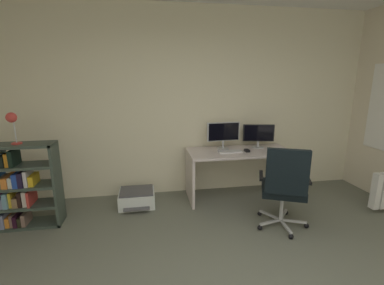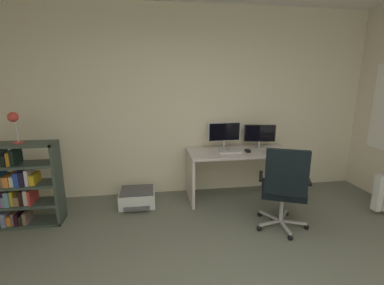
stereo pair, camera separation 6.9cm
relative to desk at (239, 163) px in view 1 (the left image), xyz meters
The scene contains 10 objects.
wall_back 1.17m from the desk, 149.89° to the left, with size 5.54×0.10×2.77m, color beige.
desk is the anchor object (origin of this frame).
monitor_main 0.50m from the desk, 149.54° to the left, with size 0.50×0.18×0.40m.
monitor_secondary 0.53m from the desk, 20.52° to the left, with size 0.46×0.18×0.35m.
keyboard 0.27m from the desk, 157.35° to the right, with size 0.34×0.13×0.02m, color silver.
computer_mouse 0.23m from the desk, 42.60° to the right, with size 0.06×0.10×0.03m, color black.
office_chair 1.00m from the desk, 78.48° to the right, with size 0.64×0.65×1.02m.
bookshelf 2.84m from the desk, behind, with size 0.71×0.29×1.02m.
desk_lamp 2.93m from the desk, behind, with size 0.13×0.11×0.36m.
printer 1.56m from the desk, behind, with size 0.49×0.50×0.22m.
Camera 1 is at (-0.64, -1.28, 1.74)m, focal length 25.22 mm.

